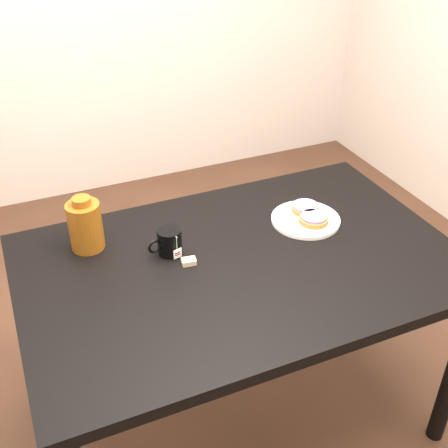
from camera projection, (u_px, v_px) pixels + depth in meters
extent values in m
plane|color=brown|center=(238.00, 412.00, 2.21)|extent=(4.00, 4.00, 0.00)
cube|color=black|center=(241.00, 264.00, 1.81)|extent=(1.40, 0.90, 0.04)
cylinder|color=black|center=(41.00, 327.00, 2.11)|extent=(0.06, 0.06, 0.71)
cylinder|color=black|center=(332.00, 248.00, 2.53)|extent=(0.06, 0.06, 0.71)
cylinder|color=white|center=(306.00, 220.00, 1.99)|extent=(0.24, 0.24, 0.01)
torus|color=white|center=(306.00, 218.00, 1.99)|extent=(0.24, 0.24, 0.01)
cylinder|color=brown|center=(305.00, 209.00, 2.02)|extent=(0.13, 0.13, 0.02)
cylinder|color=#9678A2|center=(306.00, 206.00, 2.01)|extent=(0.12, 0.12, 0.01)
cylinder|color=brown|center=(313.00, 220.00, 1.96)|extent=(0.15, 0.15, 0.02)
cylinder|color=#9678A2|center=(314.00, 216.00, 1.95)|extent=(0.13, 0.13, 0.01)
cylinder|color=black|center=(170.00, 242.00, 1.81)|extent=(0.10, 0.10, 0.09)
cylinder|color=black|center=(169.00, 232.00, 1.79)|extent=(0.07, 0.07, 0.00)
torus|color=black|center=(155.00, 247.00, 1.78)|extent=(0.05, 0.02, 0.05)
cylinder|color=beige|center=(177.00, 243.00, 1.77)|extent=(0.00, 0.00, 0.05)
cube|color=white|center=(177.00, 253.00, 1.79)|extent=(0.03, 0.01, 0.03)
cube|color=#C6B793|center=(189.00, 261.00, 1.78)|extent=(0.05, 0.04, 0.02)
cylinder|color=#60300C|center=(85.00, 226.00, 1.82)|extent=(0.12, 0.12, 0.16)
cylinder|color=#60300C|center=(81.00, 201.00, 1.77)|extent=(0.06, 0.06, 0.02)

